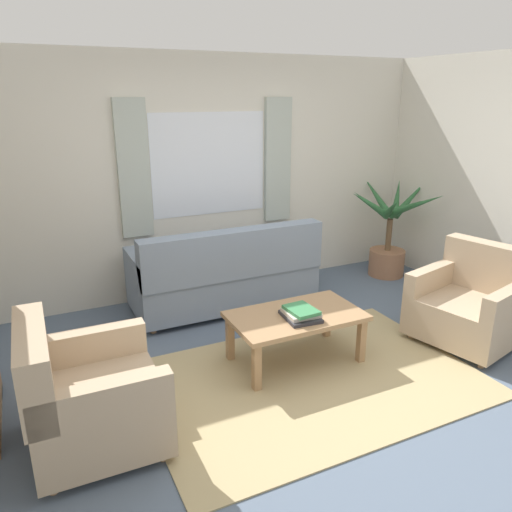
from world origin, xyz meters
TOP-DOWN VIEW (x-y plane):
  - ground_plane at (0.00, 0.00)m, footprint 6.24×6.24m
  - wall_back at (0.00, 2.26)m, footprint 5.32×0.12m
  - window_with_curtains at (0.00, 2.18)m, footprint 1.98×0.07m
  - area_rug at (0.00, 0.00)m, footprint 2.62×1.77m
  - couch at (-0.08, 1.60)m, footprint 1.90×0.82m
  - armchair_left at (-1.70, -0.02)m, footprint 0.83×0.85m
  - armchair_right at (1.68, -0.03)m, footprint 1.00×1.01m
  - coffee_table at (0.03, 0.32)m, footprint 1.10×0.64m
  - book_stack_on_table at (0.03, 0.23)m, footprint 0.29×0.33m
  - potted_plant at (2.15, 1.67)m, footprint 1.19×1.20m

SIDE VIEW (x-z plane):
  - ground_plane at x=0.00m, z-range 0.00..0.00m
  - area_rug at x=0.00m, z-range 0.00..0.01m
  - armchair_left at x=-1.70m, z-range -0.09..0.79m
  - armchair_right at x=1.68m, z-range -0.09..0.79m
  - couch at x=-0.08m, z-range -0.09..0.83m
  - coffee_table at x=0.03m, z-range 0.16..0.60m
  - book_stack_on_table at x=0.03m, z-range 0.44..0.53m
  - potted_plant at x=2.15m, z-range -0.11..1.11m
  - wall_back at x=0.00m, z-range 0.00..2.60m
  - window_with_curtains at x=0.00m, z-range 0.75..2.15m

